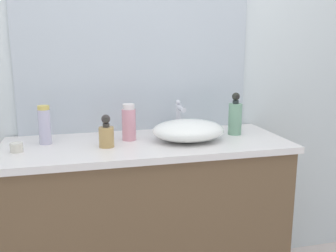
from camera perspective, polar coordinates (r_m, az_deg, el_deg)
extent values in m
cube|color=silver|center=(2.16, -4.32, 9.80)|extent=(6.00, 0.06, 2.60)
cube|color=brown|center=(2.06, -3.08, -15.21)|extent=(1.39, 0.53, 0.88)
cube|color=silver|center=(1.90, -3.24, -2.88)|extent=(1.43, 0.57, 0.03)
cube|color=#B2BCC6|center=(2.11, -4.92, 14.20)|extent=(1.29, 0.01, 1.10)
ellipsoid|color=white|center=(1.91, 3.12, -0.67)|extent=(0.37, 0.30, 0.11)
cylinder|color=silver|center=(2.07, 1.66, 1.09)|extent=(0.03, 0.03, 0.16)
cylinder|color=silver|center=(2.01, 2.04, 2.64)|extent=(0.03, 0.10, 0.03)
sphere|color=silver|center=(2.07, 1.54, 3.64)|extent=(0.03, 0.03, 0.03)
cylinder|color=tan|center=(1.81, -9.36, -1.66)|extent=(0.07, 0.07, 0.10)
cylinder|color=#35312D|center=(1.80, -9.43, 0.12)|extent=(0.03, 0.03, 0.02)
sphere|color=#322D2C|center=(1.79, -9.46, 1.06)|extent=(0.04, 0.04, 0.04)
cylinder|color=#2E2D28|center=(1.78, -9.43, 1.00)|extent=(0.02, 0.02, 0.02)
cylinder|color=gray|center=(2.06, 10.18, 1.04)|extent=(0.07, 0.07, 0.17)
cylinder|color=#232A2A|center=(2.04, 10.28, 3.62)|extent=(0.03, 0.03, 0.02)
sphere|color=#242620|center=(2.04, 10.31, 4.45)|extent=(0.04, 0.04, 0.04)
cylinder|color=black|center=(2.03, 10.44, 4.41)|extent=(0.02, 0.02, 0.02)
cylinder|color=pink|center=(1.92, -5.97, 0.20)|extent=(0.07, 0.07, 0.16)
cylinder|color=silver|center=(1.90, -6.04, 2.96)|extent=(0.06, 0.06, 0.03)
cylinder|color=silver|center=(1.93, -18.28, -0.13)|extent=(0.06, 0.06, 0.17)
cylinder|color=#CBB456|center=(1.91, -18.47, 2.68)|extent=(0.06, 0.06, 0.02)
cylinder|color=silver|center=(1.84, -22.10, -3.04)|extent=(0.06, 0.06, 0.04)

